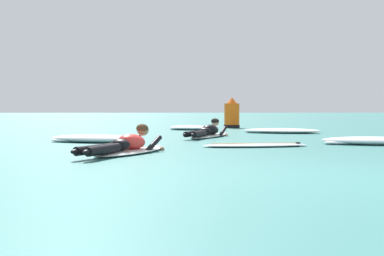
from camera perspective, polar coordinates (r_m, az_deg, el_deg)
The scene contains 9 objects.
ground_plane at distance 15.33m, azimuth 4.24°, elevation -0.47°, with size 120.00×120.00×0.00m, color #387A75.
surfer_near at distance 8.04m, azimuth -7.81°, elevation -2.14°, with size 1.50×2.34×0.54m.
surfer_far at distance 12.43m, azimuth 1.96°, elevation -0.50°, with size 1.51×2.59×0.53m.
drifting_surfboard at distance 9.52m, azimuth 7.72°, elevation -2.05°, with size 2.17×0.73×0.16m.
whitewater_front at distance 10.83m, azimuth -11.38°, elevation -1.28°, with size 2.32×1.35×0.18m.
whitewater_mid_right at distance 10.68m, azimuth 21.01°, elevation -1.46°, with size 2.24×1.21×0.17m.
whitewater_back at distance 14.87m, azimuth 10.73°, elevation -0.33°, with size 2.54×1.72×0.15m.
whitewater_far_band at distance 16.68m, azimuth -0.24°, elevation 0.03°, with size 1.74×1.45×0.16m.
channel_marker_buoy at distance 18.44m, azimuth 4.81°, elevation 1.53°, with size 0.62×0.62×1.18m.
Camera 1 is at (-1.89, -5.19, 0.78)m, focal length 44.39 mm.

